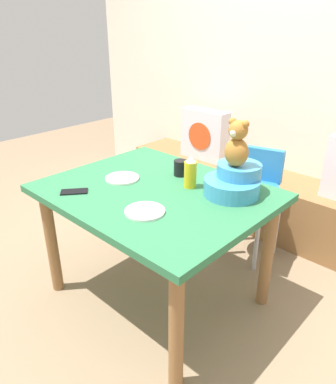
{
  "coord_description": "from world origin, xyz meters",
  "views": [
    {
      "loc": [
        1.31,
        -1.3,
        1.58
      ],
      "look_at": [
        0.0,
        0.1,
        0.69
      ],
      "focal_mm": 34.07,
      "sensor_mm": 36.0,
      "label": 1
    }
  ],
  "objects_px": {
    "coffee_mug": "(181,168)",
    "cell_phone": "(74,192)",
    "dining_table": "(156,206)",
    "dinner_plate_near": "(122,178)",
    "pillow_floral_left": "(204,135)",
    "infant_seat_teal": "(234,181)",
    "highchair": "(254,190)",
    "dinner_plate_far": "(145,211)",
    "ketchup_bottle": "(190,173)",
    "teddy_bear": "(237,144)"
  },
  "relations": [
    {
      "from": "highchair",
      "to": "dinner_plate_near",
      "type": "distance_m",
      "value": 0.96
    },
    {
      "from": "dinner_plate_far",
      "to": "dinner_plate_near",
      "type": "bearing_deg",
      "value": 153.94
    },
    {
      "from": "dining_table",
      "to": "dinner_plate_far",
      "type": "xyz_separation_m",
      "value": [
        0.15,
        -0.23,
        0.11
      ]
    },
    {
      "from": "infant_seat_teal",
      "to": "cell_phone",
      "type": "bearing_deg",
      "value": -137.72
    },
    {
      "from": "dinner_plate_far",
      "to": "cell_phone",
      "type": "relative_size",
      "value": 1.39
    },
    {
      "from": "coffee_mug",
      "to": "dinner_plate_near",
      "type": "distance_m",
      "value": 0.36
    },
    {
      "from": "highchair",
      "to": "dinner_plate_far",
      "type": "distance_m",
      "value": 1.06
    },
    {
      "from": "dinner_plate_near",
      "to": "pillow_floral_left",
      "type": "bearing_deg",
      "value": 105.94
    },
    {
      "from": "cell_phone",
      "to": "dining_table",
      "type": "bearing_deg",
      "value": -93.29
    },
    {
      "from": "highchair",
      "to": "infant_seat_teal",
      "type": "bearing_deg",
      "value": -72.44
    },
    {
      "from": "highchair",
      "to": "cell_phone",
      "type": "bearing_deg",
      "value": -112.38
    },
    {
      "from": "dinner_plate_near",
      "to": "coffee_mug",
      "type": "bearing_deg",
      "value": 52.84
    },
    {
      "from": "highchair",
      "to": "teddy_bear",
      "type": "distance_m",
      "value": 0.76
    },
    {
      "from": "coffee_mug",
      "to": "cell_phone",
      "type": "bearing_deg",
      "value": -114.32
    },
    {
      "from": "coffee_mug",
      "to": "infant_seat_teal",
      "type": "bearing_deg",
      "value": 0.19
    },
    {
      "from": "coffee_mug",
      "to": "dinner_plate_far",
      "type": "xyz_separation_m",
      "value": [
        0.19,
        -0.48,
        -0.04
      ]
    },
    {
      "from": "teddy_bear",
      "to": "infant_seat_teal",
      "type": "bearing_deg",
      "value": 90.0
    },
    {
      "from": "teddy_bear",
      "to": "dinner_plate_far",
      "type": "relative_size",
      "value": 1.25
    },
    {
      "from": "ketchup_bottle",
      "to": "cell_phone",
      "type": "xyz_separation_m",
      "value": [
        -0.41,
        -0.49,
        -0.08
      ]
    },
    {
      "from": "pillow_floral_left",
      "to": "dining_table",
      "type": "bearing_deg",
      "value": -63.57
    },
    {
      "from": "infant_seat_teal",
      "to": "ketchup_bottle",
      "type": "bearing_deg",
      "value": -157.52
    },
    {
      "from": "dinner_plate_far",
      "to": "infant_seat_teal",
      "type": "bearing_deg",
      "value": 68.23
    },
    {
      "from": "dining_table",
      "to": "teddy_bear",
      "type": "distance_m",
      "value": 0.57
    },
    {
      "from": "teddy_bear",
      "to": "dinner_plate_near",
      "type": "distance_m",
      "value": 0.71
    },
    {
      "from": "infant_seat_teal",
      "to": "teddy_bear",
      "type": "distance_m",
      "value": 0.21
    },
    {
      "from": "teddy_bear",
      "to": "coffee_mug",
      "type": "distance_m",
      "value": 0.44
    },
    {
      "from": "coffee_mug",
      "to": "dinner_plate_far",
      "type": "bearing_deg",
      "value": -68.58
    },
    {
      "from": "dining_table",
      "to": "teddy_bear",
      "type": "bearing_deg",
      "value": 36.08
    },
    {
      "from": "pillow_floral_left",
      "to": "dinner_plate_near",
      "type": "height_order",
      "value": "pillow_floral_left"
    },
    {
      "from": "coffee_mug",
      "to": "highchair",
      "type": "bearing_deg",
      "value": 69.72
    },
    {
      "from": "dining_table",
      "to": "cell_phone",
      "type": "height_order",
      "value": "cell_phone"
    },
    {
      "from": "cell_phone",
      "to": "ketchup_bottle",
      "type": "bearing_deg",
      "value": -91.68
    },
    {
      "from": "pillow_floral_left",
      "to": "teddy_bear",
      "type": "bearing_deg",
      "value": -45.56
    },
    {
      "from": "infant_seat_teal",
      "to": "cell_phone",
      "type": "relative_size",
      "value": 2.29
    },
    {
      "from": "pillow_floral_left",
      "to": "ketchup_bottle",
      "type": "height_order",
      "value": "ketchup_bottle"
    },
    {
      "from": "highchair",
      "to": "ketchup_bottle",
      "type": "xyz_separation_m",
      "value": [
        -0.05,
        -0.65,
        0.31
      ]
    },
    {
      "from": "cell_phone",
      "to": "dinner_plate_near",
      "type": "bearing_deg",
      "value": -60.8
    },
    {
      "from": "dining_table",
      "to": "ketchup_bottle",
      "type": "relative_size",
      "value": 6.59
    },
    {
      "from": "highchair",
      "to": "ketchup_bottle",
      "type": "relative_size",
      "value": 4.27
    },
    {
      "from": "pillow_floral_left",
      "to": "infant_seat_teal",
      "type": "height_order",
      "value": "same"
    },
    {
      "from": "highchair",
      "to": "dinner_plate_near",
      "type": "relative_size",
      "value": 3.95
    },
    {
      "from": "teddy_bear",
      "to": "ketchup_bottle",
      "type": "relative_size",
      "value": 1.35
    },
    {
      "from": "pillow_floral_left",
      "to": "teddy_bear",
      "type": "xyz_separation_m",
      "value": [
        0.95,
        -0.97,
        0.34
      ]
    },
    {
      "from": "dining_table",
      "to": "dinner_plate_near",
      "type": "distance_m",
      "value": 0.27
    },
    {
      "from": "highchair",
      "to": "dinner_plate_far",
      "type": "height_order",
      "value": "highchair"
    },
    {
      "from": "infant_seat_teal",
      "to": "teddy_bear",
      "type": "bearing_deg",
      "value": -90.0
    },
    {
      "from": "highchair",
      "to": "ketchup_bottle",
      "type": "height_order",
      "value": "ketchup_bottle"
    },
    {
      "from": "dinner_plate_far",
      "to": "cell_phone",
      "type": "xyz_separation_m",
      "value": [
        -0.45,
        -0.1,
        -0.0
      ]
    },
    {
      "from": "dinner_plate_near",
      "to": "highchair",
      "type": "bearing_deg",
      "value": 63.4
    },
    {
      "from": "dining_table",
      "to": "coffee_mug",
      "type": "distance_m",
      "value": 0.29
    }
  ]
}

